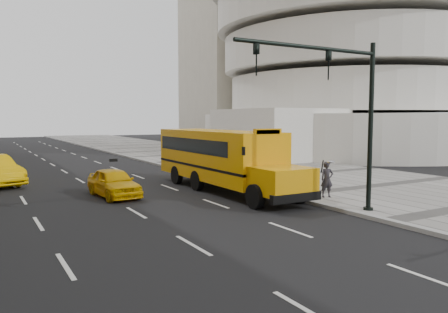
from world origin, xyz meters
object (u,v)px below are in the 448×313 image
school_bus (220,155)px  pedestrian (327,179)px  traffic_signal (344,105)px  taxi_near (114,183)px

school_bus → pedestrian: 5.69m
traffic_signal → school_bus: bearing=95.1°
taxi_near → pedestrian: bearing=-39.7°
taxi_near → school_bus: bearing=-11.2°
school_bus → pedestrian: school_bus is taller
school_bus → traffic_signal: bearing=-84.9°
pedestrian → school_bus: bearing=135.8°
taxi_near → pedestrian: (7.88, -5.64, 0.28)m
traffic_signal → taxi_near: bearing=125.2°
school_bus → traffic_signal: 8.16m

